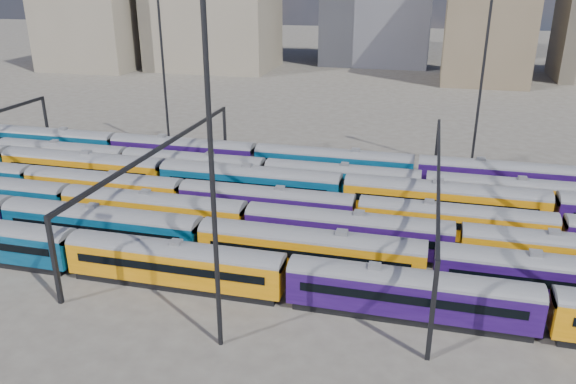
% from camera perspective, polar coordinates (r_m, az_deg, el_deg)
% --- Properties ---
extents(ground, '(500.00, 500.00, 0.00)m').
position_cam_1_polar(ground, '(60.98, 4.94, -3.83)').
color(ground, '#48423C').
rests_on(ground, ground).
extents(rake_0, '(120.46, 2.94, 4.94)m').
position_cam_1_polar(rake_0, '(47.01, -0.14, -8.29)').
color(rake_0, black).
rests_on(rake_0, ground).
extents(rake_1, '(126.60, 3.09, 5.20)m').
position_cam_1_polar(rake_1, '(50.23, 14.27, -6.77)').
color(rake_1, black).
rests_on(rake_1, ground).
extents(rake_2, '(102.94, 3.02, 5.08)m').
position_cam_1_polar(rake_2, '(55.13, 6.06, -3.65)').
color(rake_2, black).
rests_on(rake_2, ground).
extents(rake_3, '(119.20, 2.91, 4.89)m').
position_cam_1_polar(rake_3, '(64.92, -10.73, -0.07)').
color(rake_3, black).
rests_on(rake_3, ground).
extents(rake_4, '(155.91, 3.25, 5.49)m').
position_cam_1_polar(rake_4, '(66.86, -3.89, 1.19)').
color(rake_4, black).
rests_on(rake_4, ground).
extents(rake_5, '(97.62, 2.86, 4.81)m').
position_cam_1_polar(rake_5, '(69.33, 5.47, 1.57)').
color(rake_5, black).
rests_on(rake_5, ground).
extents(rake_6, '(127.73, 3.11, 5.25)m').
position_cam_1_polar(rake_6, '(73.32, 12.87, 2.42)').
color(rake_6, black).
rests_on(rake_6, ground).
extents(gantry_1, '(0.35, 40.35, 8.03)m').
position_cam_1_polar(gantry_1, '(64.45, -12.71, 3.59)').
color(gantry_1, black).
rests_on(gantry_1, ground).
extents(gantry_2, '(0.35, 40.35, 8.03)m').
position_cam_1_polar(gantry_2, '(57.84, 14.96, 1.35)').
color(gantry_2, black).
rests_on(gantry_2, ground).
extents(mast_1, '(1.40, 0.50, 25.60)m').
position_cam_1_polar(mast_1, '(86.53, -12.62, 12.93)').
color(mast_1, black).
rests_on(mast_1, ground).
extents(mast_2, '(1.40, 0.50, 25.60)m').
position_cam_1_polar(mast_2, '(37.21, -7.77, 2.55)').
color(mast_2, black).
rests_on(mast_2, ground).
extents(mast_3, '(1.40, 0.50, 25.60)m').
position_cam_1_polar(mast_3, '(79.76, 19.20, 11.61)').
color(mast_3, black).
rests_on(mast_3, ground).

